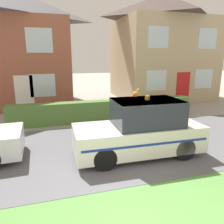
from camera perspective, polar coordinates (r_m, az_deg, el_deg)
road_strip at (r=7.69m, az=-4.59°, el=-9.47°), size 28.00×5.04×0.01m
lawn_verge at (r=4.67m, az=5.73°, el=-27.19°), size 28.00×2.32×0.01m
garden_hedge at (r=10.84m, az=-1.73°, el=0.40°), size 9.11×0.61×1.01m
police_car at (r=6.98m, az=7.49°, el=-4.68°), size 4.05×1.66×1.92m
cat at (r=6.50m, az=6.37°, el=4.83°), size 0.30×0.18×0.26m
house_left at (r=15.94m, az=-25.84°, el=15.10°), size 7.97×5.57×7.30m
house_right at (r=17.85m, az=12.84°, el=16.29°), size 6.89×6.02×7.56m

